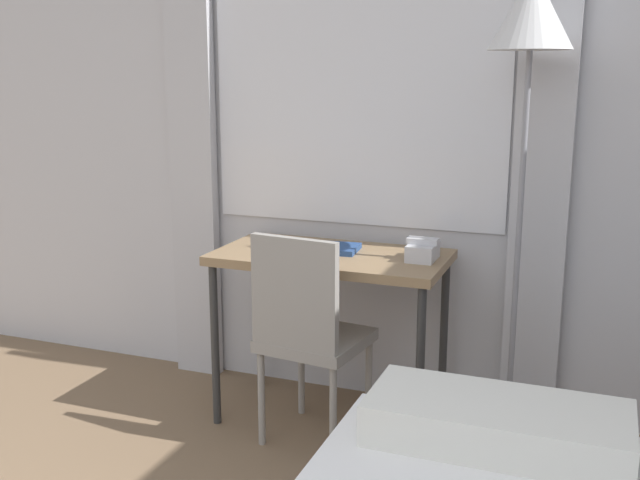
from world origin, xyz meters
TOP-DOWN VIEW (x-y plane):
  - wall_back_with_window at (0.01, 3.24)m, footprint 5.73×0.13m
  - desk at (0.06, 2.89)m, footprint 1.00×0.54m
  - desk_chair at (0.05, 2.63)m, footprint 0.45×0.45m
  - standing_lamp at (0.84, 2.95)m, footprint 0.32×0.32m
  - telephone at (0.46, 2.92)m, footprint 0.13×0.17m
  - book at (0.02, 2.93)m, footprint 0.30×0.21m

SIDE VIEW (x-z plane):
  - desk_chair at x=0.05m, z-range 0.06..0.98m
  - desk at x=0.06m, z-range 0.31..1.09m
  - book at x=0.02m, z-range 0.78..0.80m
  - telephone at x=0.46m, z-range 0.77..0.87m
  - wall_back_with_window at x=0.01m, z-range 0.00..2.70m
  - standing_lamp at x=0.84m, z-range 0.68..2.61m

